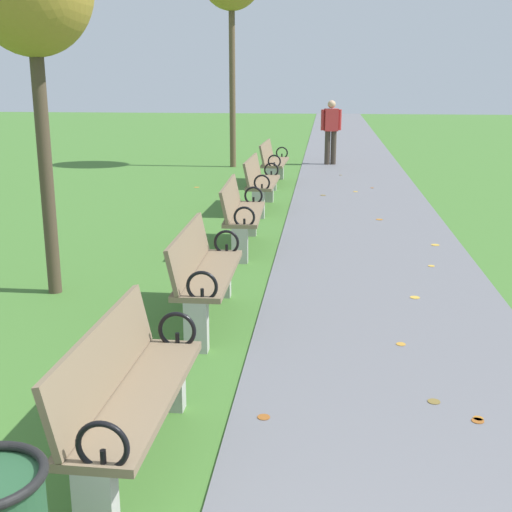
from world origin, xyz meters
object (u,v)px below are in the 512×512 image
park_bench_2 (129,393)px  park_bench_5 (260,182)px  park_bench_3 (204,272)px  park_bench_6 (273,162)px  park_bench_4 (241,213)px  pedestrian_walking (331,129)px

park_bench_2 → park_bench_5: 8.07m
park_bench_3 → park_bench_6: (0.00, 8.33, 0.00)m
park_bench_3 → park_bench_5: bearing=90.0°
park_bench_3 → park_bench_2: bearing=-90.0°
park_bench_5 → park_bench_6: bearing=90.0°
park_bench_3 → park_bench_5: size_ratio=1.00×
park_bench_3 → park_bench_4: same height
park_bench_2 → pedestrian_walking: size_ratio=0.99×
park_bench_6 → pedestrian_walking: pedestrian_walking is taller
park_bench_4 → park_bench_6: 5.50m
park_bench_4 → park_bench_6: (0.00, 5.50, 0.00)m
park_bench_2 → park_bench_4: 5.35m
park_bench_6 → pedestrian_walking: (1.23, 3.33, 0.44)m
park_bench_4 → park_bench_6: size_ratio=1.00×
park_bench_5 → park_bench_6: size_ratio=1.00×
park_bench_3 → park_bench_5: same height
park_bench_6 → pedestrian_walking: bearing=69.8°
park_bench_5 → pedestrian_walking: bearing=78.7°
park_bench_3 → park_bench_4: bearing=90.0°
park_bench_6 → park_bench_3: bearing=-90.0°
pedestrian_walking → park_bench_6: bearing=-110.2°
park_bench_2 → pedestrian_walking: 14.24m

